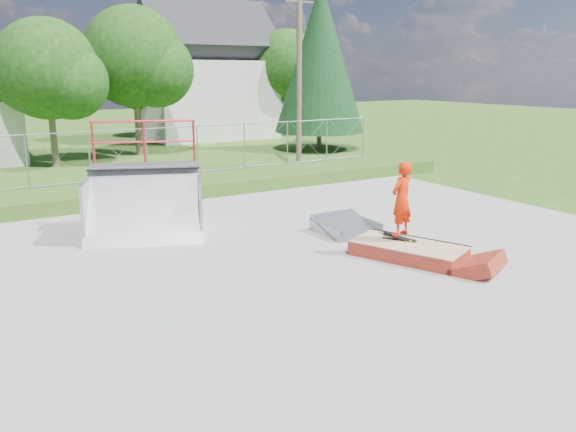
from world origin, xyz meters
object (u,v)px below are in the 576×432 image
at_px(flat_bank_ramp, 347,226).
at_px(grind_box, 408,251).
at_px(quarter_pipe, 143,181).
at_px(skater, 402,202).

bearing_deg(flat_bank_ramp, grind_box, -90.22).
height_order(grind_box, quarter_pipe, quarter_pipe).
xyz_separation_m(grind_box, quarter_pipe, (-4.64, 5.10, 1.29)).
distance_m(grind_box, skater, 1.16).
bearing_deg(flat_bank_ramp, quarter_pipe, 151.15).
bearing_deg(skater, quarter_pipe, -59.53).
relative_size(grind_box, skater, 1.62).
xyz_separation_m(quarter_pipe, flat_bank_ramp, (4.68, -2.66, -1.26)).
relative_size(quarter_pipe, skater, 1.69).
xyz_separation_m(quarter_pipe, skater, (4.68, -4.76, -0.18)).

